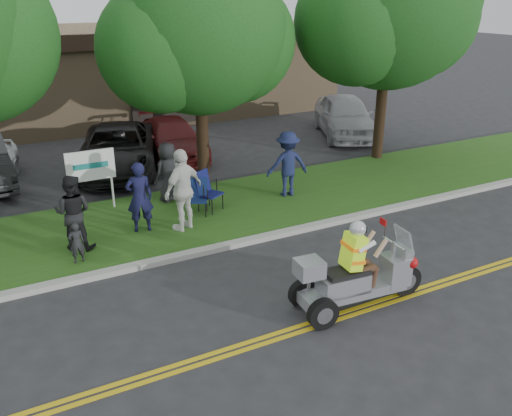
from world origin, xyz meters
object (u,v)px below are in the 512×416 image
trike_scooter (356,278)px  spectator_adult_left (140,197)px  lawn_chair_a (198,194)px  spectator_adult_mid (73,213)px  parked_car_far_right (345,116)px  lawn_chair_b (206,188)px  parked_car_right (173,139)px  spectator_adult_right (183,190)px  parked_car_mid (118,149)px

trike_scooter → spectator_adult_left: (-2.57, 5.08, 0.35)m
lawn_chair_a → spectator_adult_left: spectator_adult_left is taller
lawn_chair_a → spectator_adult_mid: (-3.24, -0.64, 0.34)m
spectator_adult_left → spectator_adult_mid: (-1.59, -0.25, -0.00)m
lawn_chair_a → parked_car_far_right: bearing=57.7°
trike_scooter → lawn_chair_a: size_ratio=2.91×
lawn_chair_b → spectator_adult_left: (-1.95, -0.53, 0.27)m
spectator_adult_left → parked_car_right: size_ratio=0.39×
lawn_chair_a → lawn_chair_b: bearing=50.1°
spectator_adult_mid → trike_scooter: bearing=159.7°
trike_scooter → parked_car_far_right: size_ratio=0.56×
lawn_chair_b → parked_car_far_right: (8.24, 5.04, 0.13)m
lawn_chair_a → spectator_adult_right: size_ratio=0.46×
spectator_adult_mid → parked_car_right: spectator_adult_mid is taller
lawn_chair_b → spectator_adult_left: 2.04m
parked_car_far_right → spectator_adult_mid: bearing=-129.4°
spectator_adult_mid → spectator_adult_left: bearing=-142.2°
spectator_adult_right → lawn_chair_a: bearing=-157.3°
lawn_chair_a → lawn_chair_b: (0.30, 0.13, 0.07)m
lawn_chair_b → spectator_adult_left: bearing=164.4°
spectator_adult_right → parked_car_far_right: 10.97m
spectator_adult_right → parked_car_mid: spectator_adult_right is taller
spectator_adult_left → parked_car_far_right: size_ratio=0.36×
lawn_chair_a → parked_car_mid: bearing=126.0°
spectator_adult_left → parked_car_mid: spectator_adult_left is taller
lawn_chair_b → parked_car_far_right: size_ratio=0.22×
trike_scooter → parked_car_mid: bearing=104.5°
spectator_adult_left → parked_car_far_right: spectator_adult_left is taller
lawn_chair_b → spectator_adult_right: size_ratio=0.52×
parked_car_right → parked_car_far_right: (7.20, -0.50, 0.19)m
trike_scooter → parked_car_far_right: bearing=59.4°
spectator_adult_left → spectator_adult_mid: 1.61m
trike_scooter → lawn_chair_a: 5.55m
parked_car_mid → parked_car_right: size_ratio=1.19×
trike_scooter → spectator_adult_left: 5.70m
lawn_chair_b → trike_scooter: bearing=-114.5°
spectator_adult_mid → parked_car_mid: 6.05m
lawn_chair_b → spectator_adult_right: bearing=-167.7°
trike_scooter → spectator_adult_mid: (-4.16, 4.83, 0.35)m
lawn_chair_b → spectator_adult_right: (-0.98, -0.91, 0.42)m
lawn_chair_a → spectator_adult_left: size_ratio=0.54×
parked_car_far_right → spectator_adult_left: bearing=-127.0°
parked_car_mid → parked_car_right: parked_car_mid is taller
spectator_adult_left → lawn_chair_b: bearing=-154.3°
trike_scooter → spectator_adult_mid: spectator_adult_mid is taller
spectator_adult_right → trike_scooter: bearing=82.3°
lawn_chair_b → spectator_adult_mid: spectator_adult_mid is taller
lawn_chair_a → parked_car_far_right: parked_car_far_right is taller
spectator_adult_left → parked_car_mid: size_ratio=0.33×
spectator_adult_left → spectator_adult_right: spectator_adult_right is taller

